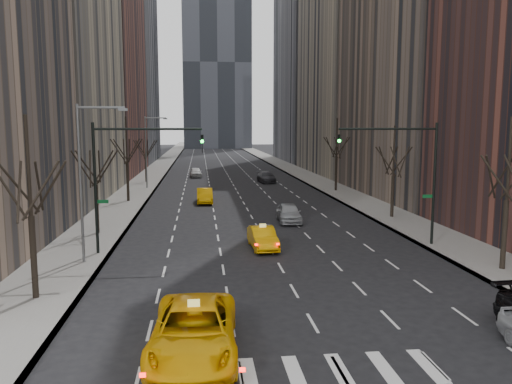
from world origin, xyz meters
name	(u,v)px	position (x,y,z in m)	size (l,w,h in m)	color
ground	(313,323)	(0.00, 0.00, 0.00)	(400.00, 400.00, 0.00)	black
sidewalk_left	(156,171)	(-12.25, 70.00, 0.07)	(4.50, 320.00, 0.15)	slate
sidewalk_right	(293,170)	(12.25, 70.00, 0.07)	(4.50, 320.00, 0.15)	slate
bld_left_far	(91,38)	(-21.50, 66.00, 22.00)	(14.00, 28.00, 44.00)	brown
bld_left_deep	(119,24)	(-21.50, 96.00, 30.00)	(14.00, 30.00, 60.00)	slate
bld_right_far	(356,22)	(21.50, 64.00, 25.00)	(14.00, 28.00, 50.00)	tan
bld_right_deep	(314,32)	(21.50, 95.00, 29.00)	(14.00, 30.00, 58.00)	slate
tree_lw_a	(31,217)	(-12.00, 4.00, 3.88)	(3.36, 3.50, 8.28)	black
tree_lw_b	(96,185)	(-12.00, 18.00, 3.72)	(3.36, 3.50, 7.82)	black
tree_lw_c	(127,164)	(-12.00, 34.00, 4.04)	(3.36, 3.50, 8.74)	black
tree_lw_d	(146,158)	(-12.00, 52.00, 3.56)	(3.36, 3.50, 7.36)	black
tree_rw_a	(506,202)	(12.00, 6.00, 3.88)	(3.36, 3.50, 8.28)	black
tree_rw_b	(393,176)	(12.00, 22.00, 3.72)	(3.36, 3.50, 7.82)	black
tree_rw_c	(336,158)	(12.00, 40.00, 4.04)	(3.36, 3.50, 8.74)	black
traffic_mast_left	(123,166)	(-9.11, 12.00, 5.49)	(6.69, 0.39, 8.00)	black
traffic_mast_right	(410,164)	(9.11, 12.00, 5.49)	(6.69, 0.39, 8.00)	black
streetlight_near	(86,167)	(-10.84, 10.00, 5.62)	(2.83, 0.22, 9.00)	slate
streetlight_far	(149,145)	(-10.84, 45.00, 5.62)	(2.83, 0.22, 9.00)	slate
taxi_suv	(194,331)	(-4.74, -2.34, 0.89)	(2.95, 6.39, 1.78)	#FFB905
taxi_sedan	(263,238)	(-0.46, 12.58, 0.71)	(1.49, 4.28, 1.41)	#DF9804
silver_sedan_ahead	(289,213)	(2.84, 21.32, 0.78)	(1.85, 4.59, 1.56)	#A3A6AB
far_taxi	(205,196)	(-4.02, 32.55, 0.76)	(1.60, 4.58, 1.51)	#FFAE05
far_suv_grey	(266,177)	(4.84, 50.79, 0.74)	(2.08, 5.11, 1.48)	#323137
far_car_white	(196,172)	(-5.16, 59.36, 0.76)	(1.79, 4.44, 1.51)	silver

